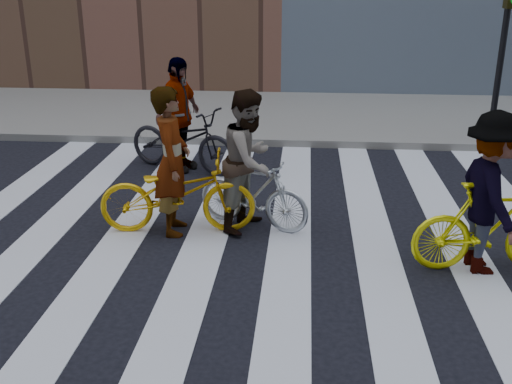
# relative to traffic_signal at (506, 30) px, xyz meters

# --- Properties ---
(ground) EXTENTS (100.00, 100.00, 0.00)m
(ground) POSITION_rel_traffic_signal_xyz_m (-4.40, -5.32, -2.28)
(ground) COLOR black
(ground) RESTS_ON ground
(sidewalk_far) EXTENTS (100.00, 5.00, 0.15)m
(sidewalk_far) POSITION_rel_traffic_signal_xyz_m (-4.40, 2.18, -2.20)
(sidewalk_far) COLOR slate
(sidewalk_far) RESTS_ON ground
(zebra_crosswalk) EXTENTS (8.25, 10.00, 0.01)m
(zebra_crosswalk) POSITION_rel_traffic_signal_xyz_m (-4.40, -5.32, -2.27)
(zebra_crosswalk) COLOR silver
(zebra_crosswalk) RESTS_ON ground
(traffic_signal) EXTENTS (0.22, 0.42, 3.33)m
(traffic_signal) POSITION_rel_traffic_signal_xyz_m (0.00, 0.00, 0.00)
(traffic_signal) COLOR black
(traffic_signal) RESTS_ON ground
(bike_yellow_left) EXTENTS (2.13, 0.93, 1.09)m
(bike_yellow_left) POSITION_rel_traffic_signal_xyz_m (-5.37, -4.53, -1.74)
(bike_yellow_left) COLOR #F0B30D
(bike_yellow_left) RESTS_ON ground
(bike_silver_mid) EXTENTS (1.68, 1.03, 0.98)m
(bike_silver_mid) POSITION_rel_traffic_signal_xyz_m (-4.37, -4.30, -1.79)
(bike_silver_mid) COLOR #B7BCC2
(bike_silver_mid) RESTS_ON ground
(bike_yellow_right) EXTENTS (1.87, 0.72, 1.09)m
(bike_yellow_right) POSITION_rel_traffic_signal_xyz_m (-1.52, -5.32, -1.73)
(bike_yellow_right) COLOR #F4EF0D
(bike_yellow_right) RESTS_ON ground
(bike_dark_rear) EXTENTS (2.27, 1.55, 1.13)m
(bike_dark_rear) POSITION_rel_traffic_signal_xyz_m (-5.83, -1.91, -1.72)
(bike_dark_rear) COLOR black
(bike_dark_rear) RESTS_ON ground
(rider_left) EXTENTS (0.55, 0.77, 1.98)m
(rider_left) POSITION_rel_traffic_signal_xyz_m (-5.42, -4.53, -1.29)
(rider_left) COLOR slate
(rider_left) RESTS_ON ground
(rider_mid) EXTENTS (1.02, 1.13, 1.91)m
(rider_mid) POSITION_rel_traffic_signal_xyz_m (-4.42, -4.30, -1.32)
(rider_mid) COLOR slate
(rider_mid) RESTS_ON ground
(rider_right) EXTENTS (0.84, 1.30, 1.91)m
(rider_right) POSITION_rel_traffic_signal_xyz_m (-1.57, -5.32, -1.33)
(rider_right) COLOR slate
(rider_right) RESTS_ON ground
(rider_rear) EXTENTS (0.91, 1.26, 1.98)m
(rider_rear) POSITION_rel_traffic_signal_xyz_m (-5.88, -1.91, -1.29)
(rider_rear) COLOR slate
(rider_rear) RESTS_ON ground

